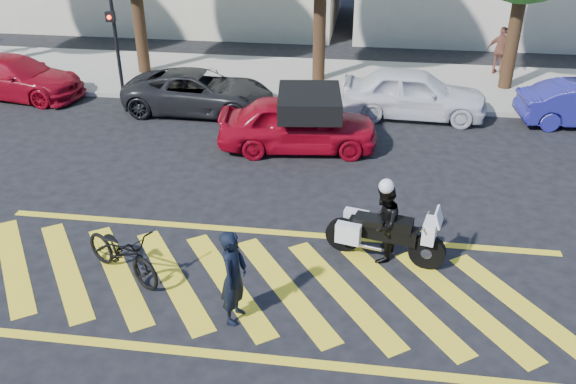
# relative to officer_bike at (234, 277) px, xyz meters

# --- Properties ---
(ground) EXTENTS (90.00, 90.00, 0.00)m
(ground) POSITION_rel_officer_bike_xyz_m (0.24, 0.97, -0.90)
(ground) COLOR black
(ground) RESTS_ON ground
(sidewalk) EXTENTS (60.00, 5.00, 0.15)m
(sidewalk) POSITION_rel_officer_bike_xyz_m (0.24, 12.97, -0.82)
(sidewalk) COLOR #9E998E
(sidewalk) RESTS_ON ground
(crosswalk) EXTENTS (12.33, 4.00, 0.01)m
(crosswalk) POSITION_rel_officer_bike_xyz_m (0.20, 0.97, -0.89)
(crosswalk) COLOR yellow
(crosswalk) RESTS_ON ground
(signal_pole) EXTENTS (0.28, 0.43, 3.20)m
(signal_pole) POSITION_rel_officer_bike_xyz_m (-6.26, 10.70, 1.02)
(signal_pole) COLOR black
(signal_pole) RESTS_ON ground
(officer_bike) EXTENTS (0.52, 0.71, 1.79)m
(officer_bike) POSITION_rel_officer_bike_xyz_m (0.00, 0.00, 0.00)
(officer_bike) COLOR black
(officer_bike) RESTS_ON ground
(bicycle) EXTENTS (2.11, 1.65, 1.07)m
(bicycle) POSITION_rel_officer_bike_xyz_m (-2.41, 0.94, -0.36)
(bicycle) COLOR black
(bicycle) RESTS_ON ground
(police_motorcycle) EXTENTS (2.41, 1.04, 1.08)m
(police_motorcycle) POSITION_rel_officer_bike_xyz_m (2.55, 2.22, -0.31)
(police_motorcycle) COLOR black
(police_motorcycle) RESTS_ON ground
(officer_moto) EXTENTS (0.80, 0.94, 1.67)m
(officer_moto) POSITION_rel_officer_bike_xyz_m (2.53, 2.22, -0.06)
(officer_moto) COLOR black
(officer_moto) RESTS_ON ground
(red_convertible) EXTENTS (4.54, 2.25, 1.49)m
(red_convertible) POSITION_rel_officer_bike_xyz_m (0.20, 7.26, -0.15)
(red_convertible) COLOR #A1071A
(red_convertible) RESTS_ON ground
(parked_left) EXTENTS (4.89, 2.52, 1.36)m
(parked_left) POSITION_rel_officer_bike_xyz_m (-9.74, 10.17, -0.22)
(parked_left) COLOR #9E091C
(parked_left) RESTS_ON ground
(parked_mid_left) EXTENTS (4.73, 2.24, 1.31)m
(parked_mid_left) POSITION_rel_officer_bike_xyz_m (-3.25, 9.67, -0.24)
(parked_mid_left) COLOR black
(parked_mid_left) RESTS_ON ground
(parked_mid_right) EXTENTS (4.52, 1.97, 1.52)m
(parked_mid_right) POSITION_rel_officer_bike_xyz_m (3.46, 10.17, -0.14)
(parked_mid_right) COLOR white
(parked_mid_right) RESTS_ON ground
(pedestrian_right) EXTENTS (1.09, 0.84, 1.72)m
(pedestrian_right) POSITION_rel_officer_bike_xyz_m (6.73, 14.48, 0.11)
(pedestrian_right) COLOR brown
(pedestrian_right) RESTS_ON sidewalk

